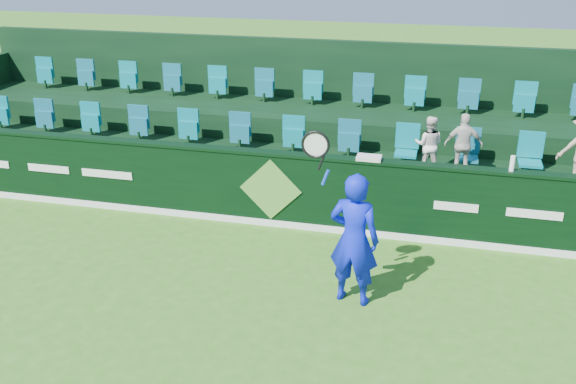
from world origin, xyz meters
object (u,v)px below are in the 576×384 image
(towel, at_px, (369,158))
(drinks_bottle, at_px, (512,163))
(tennis_player, at_px, (354,238))
(spectator_left, at_px, (429,145))
(spectator_middle, at_px, (463,145))

(towel, xyz_separation_m, drinks_bottle, (2.23, 0.00, 0.09))
(tennis_player, bearing_deg, towel, 92.15)
(spectator_left, distance_m, towel, 1.45)
(tennis_player, distance_m, spectator_middle, 3.60)
(spectator_left, distance_m, drinks_bottle, 1.73)
(spectator_middle, height_order, drinks_bottle, spectator_middle)
(spectator_middle, bearing_deg, drinks_bottle, 119.74)
(drinks_bottle, bearing_deg, tennis_player, -134.86)
(spectator_left, height_order, spectator_middle, spectator_middle)
(towel, distance_m, drinks_bottle, 2.23)
(drinks_bottle, bearing_deg, spectator_middle, 122.64)
(tennis_player, bearing_deg, drinks_bottle, 45.14)
(tennis_player, height_order, drinks_bottle, tennis_player)
(tennis_player, relative_size, spectator_middle, 2.26)
(spectator_left, relative_size, spectator_middle, 0.92)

